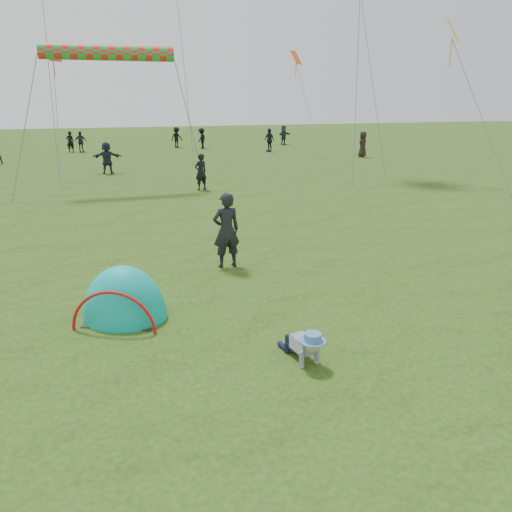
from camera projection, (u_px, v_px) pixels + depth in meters
name	position (u px, v px, depth m)	size (l,w,h in m)	color
ground	(264.00, 373.00, 7.59)	(140.00, 140.00, 0.00)	#1B450D
crawling_toddler	(305.00, 344.00, 7.86)	(0.54, 0.77, 0.59)	black
popup_tent	(126.00, 318.00, 9.50)	(1.60, 1.32, 2.07)	#00987F
standing_adult	(226.00, 230.00, 12.11)	(0.68, 0.44, 1.85)	black
crowd_person_0	(201.00, 172.00, 22.52)	(0.60, 0.39, 1.63)	black
crowd_person_2	(81.00, 142.00, 38.34)	(0.93, 0.39, 1.59)	#232939
crowd_person_3	(177.00, 137.00, 42.10)	(1.09, 0.62, 1.68)	black
crowd_person_5	(107.00, 158.00, 27.43)	(1.61, 0.51, 1.73)	#222C3D
crowd_person_6	(70.00, 142.00, 38.43)	(0.57, 0.38, 1.58)	black
crowd_person_8	(269.00, 140.00, 38.81)	(1.04, 0.43, 1.77)	black
crowd_person_9	(202.00, 138.00, 41.18)	(1.07, 0.62, 1.66)	black
crowd_person_10	(363.00, 144.00, 35.16)	(0.87, 0.57, 1.78)	black
crowd_person_11	(284.00, 135.00, 44.45)	(1.59, 0.51, 1.72)	#273943
rainbow_tube_kite	(108.00, 53.00, 21.26)	(0.64, 0.64, 5.55)	red
diamond_kite_0	(296.00, 58.00, 35.71)	(1.08, 1.08, 0.00)	#EF571A
diamond_kite_6	(53.00, 54.00, 25.27)	(0.82, 0.82, 0.00)	red
diamond_kite_7	(453.00, 30.00, 23.52)	(1.29, 1.29, 0.00)	gold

